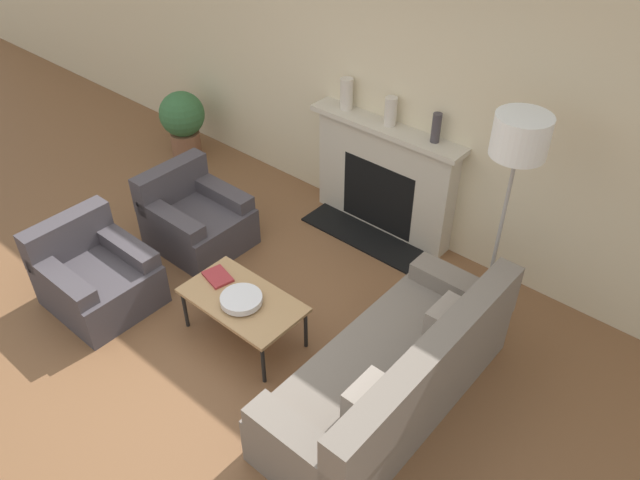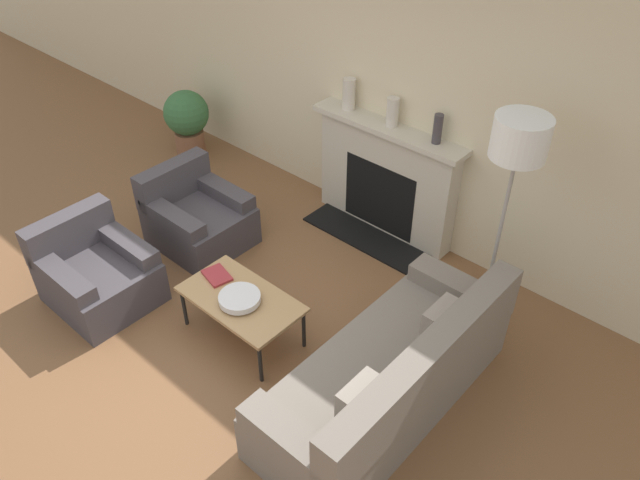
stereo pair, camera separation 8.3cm
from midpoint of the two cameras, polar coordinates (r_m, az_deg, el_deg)
name	(u,v)px [view 2 (the right image)]	position (r m, az deg, el deg)	size (l,w,h in m)	color
ground_plane	(204,349)	(5.23, -10.13, -9.76)	(18.00, 18.00, 0.00)	brown
wall_back	(396,87)	(5.84, 7.37, 13.68)	(18.00, 0.06, 2.90)	beige
fireplace	(385,180)	(6.12, 6.36, 5.48)	(1.62, 0.59, 1.14)	beige
couch	(391,377)	(4.59, 7.01, -12.32)	(0.87, 2.09, 0.86)	slate
armchair_near	(96,273)	(5.72, -19.40, -2.88)	(0.88, 0.79, 0.75)	#423D42
armchair_far	(197,217)	(6.16, -10.83, 2.06)	(0.88, 0.79, 0.75)	#423D42
coffee_table	(241,301)	(5.02, -6.77, -5.54)	(0.99, 0.56, 0.42)	tan
bowl	(240,298)	(4.93, -6.88, -5.32)	(0.33, 0.33, 0.07)	silver
book	(217,275)	(5.21, -8.95, -3.22)	(0.28, 0.23, 0.02)	#9E2D33
floor_lamp	(517,152)	(4.63, 18.09, 7.62)	(0.40, 0.40, 1.89)	gray
mantel_vase_left	(349,94)	(6.04, 3.06, 13.18)	(0.12, 0.12, 0.30)	beige
mantel_vase_center_left	(393,112)	(5.78, 7.06, 11.54)	(0.11, 0.11, 0.27)	beige
mantel_vase_center_right	(438,129)	(5.55, 11.13, 9.94)	(0.08, 0.08, 0.27)	#3D383D
potted_plant	(187,118)	(7.62, -11.76, 10.83)	(0.53, 0.53, 0.78)	brown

